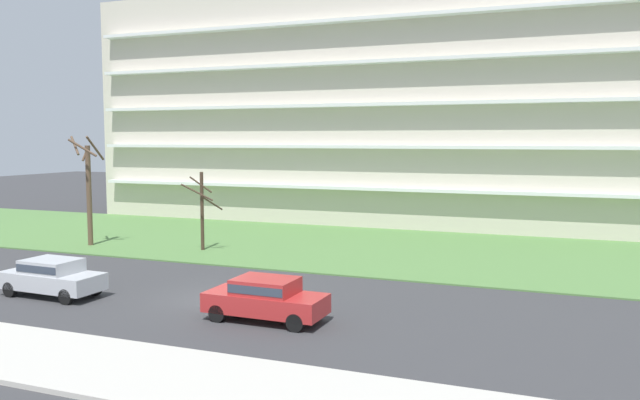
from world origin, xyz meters
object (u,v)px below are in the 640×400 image
Objects in this scene: tree_left at (202,208)px; sedan_silver_near_left at (52,276)px; tree_far_left at (88,188)px; sedan_red_center_left at (266,297)px.

sedan_silver_near_left is at bearing -91.08° from tree_left.
tree_far_left reaches higher than sedan_red_center_left.
sedan_red_center_left is (9.92, 0.00, 0.00)m from sedan_silver_near_left.
tree_far_left is 1.45× the size of tree_left.
sedan_red_center_left is (17.10, -10.42, -2.73)m from tree_far_left.
sedan_red_center_left is at bearing -49.65° from tree_left.
tree_left is at bearing 131.37° from sedan_red_center_left.
tree_far_left is 7.53m from tree_left.
tree_far_left is 1.53× the size of sedan_red_center_left.
tree_far_left reaches higher than sedan_silver_near_left.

